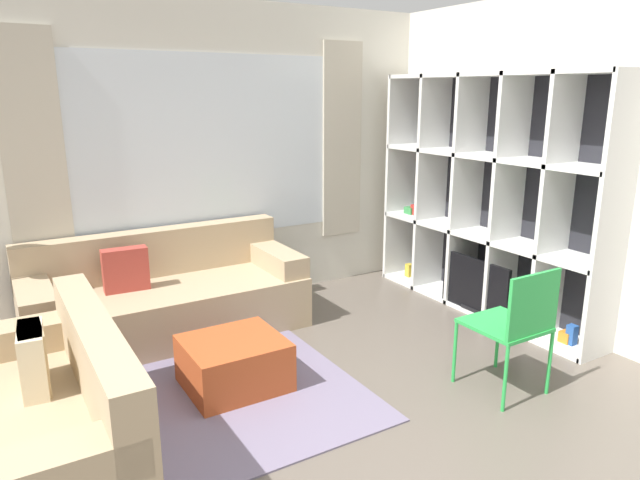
{
  "coord_description": "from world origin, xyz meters",
  "views": [
    {
      "loc": [
        -1.76,
        -1.98,
        1.94
      ],
      "look_at": [
        0.37,
        1.56,
        0.85
      ],
      "focal_mm": 32.0,
      "sensor_mm": 36.0,
      "label": 1
    }
  ],
  "objects_px": {
    "shelving_unit": "(489,199)",
    "ottoman": "(234,364)",
    "folding_chair": "(516,320)",
    "couch_main": "(167,299)",
    "couch_side": "(40,425)"
  },
  "relations": [
    {
      "from": "shelving_unit",
      "to": "ottoman",
      "type": "bearing_deg",
      "value": -175.89
    },
    {
      "from": "folding_chair",
      "to": "couch_main",
      "type": "bearing_deg",
      "value": -52.31
    },
    {
      "from": "couch_main",
      "to": "folding_chair",
      "type": "height_order",
      "value": "folding_chair"
    },
    {
      "from": "shelving_unit",
      "to": "ottoman",
      "type": "height_order",
      "value": "shelving_unit"
    },
    {
      "from": "shelving_unit",
      "to": "couch_side",
      "type": "relative_size",
      "value": 1.42
    },
    {
      "from": "shelving_unit",
      "to": "couch_side",
      "type": "distance_m",
      "value": 3.82
    },
    {
      "from": "couch_side",
      "to": "ottoman",
      "type": "relative_size",
      "value": 2.64
    },
    {
      "from": "folding_chair",
      "to": "couch_side",
      "type": "bearing_deg",
      "value": -13.3
    },
    {
      "from": "couch_main",
      "to": "folding_chair",
      "type": "bearing_deg",
      "value": -52.31
    },
    {
      "from": "ottoman",
      "to": "folding_chair",
      "type": "xyz_separation_m",
      "value": [
        1.52,
        -1.01,
        0.35
      ]
    },
    {
      "from": "couch_main",
      "to": "folding_chair",
      "type": "distance_m",
      "value": 2.69
    },
    {
      "from": "shelving_unit",
      "to": "couch_main",
      "type": "bearing_deg",
      "value": 160.62
    },
    {
      "from": "couch_main",
      "to": "shelving_unit",
      "type": "bearing_deg",
      "value": -19.38
    },
    {
      "from": "ottoman",
      "to": "folding_chair",
      "type": "height_order",
      "value": "folding_chair"
    },
    {
      "from": "couch_side",
      "to": "ottoman",
      "type": "xyz_separation_m",
      "value": [
        1.2,
        0.37,
        -0.14
      ]
    }
  ]
}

